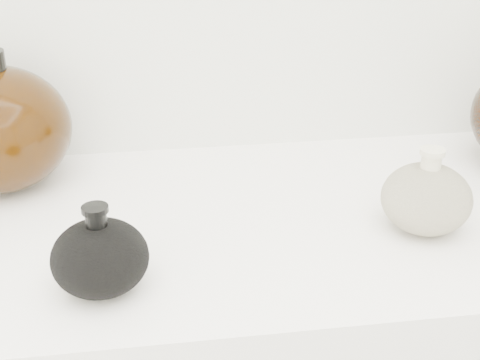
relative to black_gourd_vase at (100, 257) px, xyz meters
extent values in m
cube|color=white|center=(0.18, 0.14, -0.06)|extent=(1.20, 0.50, 0.03)
ellipsoid|color=black|center=(0.00, 0.00, 0.00)|extent=(0.13, 0.13, 0.08)
cylinder|color=black|center=(0.00, 0.00, 0.05)|extent=(0.03, 0.03, 0.03)
cylinder|color=black|center=(0.00, 0.00, 0.06)|extent=(0.03, 0.03, 0.01)
ellipsoid|color=beige|center=(0.41, 0.08, 0.00)|extent=(0.13, 0.13, 0.09)
cylinder|color=beige|center=(0.41, 0.08, 0.05)|extent=(0.03, 0.03, 0.03)
cylinder|color=beige|center=(0.41, 0.08, 0.07)|extent=(0.03, 0.03, 0.01)
camera|label=1|loc=(0.06, -0.64, 0.40)|focal=50.00mm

